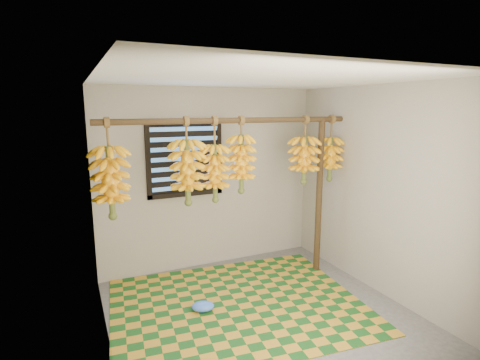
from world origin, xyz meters
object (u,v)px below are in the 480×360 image
plastic_bag (203,306)px  banana_bunch_e (304,160)px  banana_bunch_a (111,183)px  banana_bunch_b (187,172)px  support_post (319,197)px  banana_bunch_f (330,159)px  banana_bunch_c (215,173)px  woven_mat (237,305)px  banana_bunch_d (241,164)px

plastic_bag → banana_bunch_e: banana_bunch_e is taller
banana_bunch_a → banana_bunch_b: (0.79, -0.00, 0.05)m
support_post → banana_bunch_f: bearing=0.0°
support_post → banana_bunch_c: 1.50m
woven_mat → banana_bunch_b: banana_bunch_b is taller
support_post → banana_bunch_e: bearing=180.0°
woven_mat → banana_bunch_a: (-1.20, 0.40, 1.40)m
woven_mat → banana_bunch_e: 1.90m
banana_bunch_c → banana_bunch_d: (0.32, 0.00, 0.09)m
banana_bunch_b → banana_bunch_f: size_ratio=1.14×
banana_bunch_a → banana_bunch_f: 2.70m
support_post → banana_bunch_a: 2.58m
banana_bunch_e → banana_bunch_c: bearing=-180.0°
plastic_bag → banana_bunch_c: 1.44m
banana_bunch_c → banana_bunch_e: (1.19, 0.00, 0.08)m
banana_bunch_c → banana_bunch_f: size_ratio=1.14×
banana_bunch_c → banana_bunch_d: same height
support_post → plastic_bag: support_post is taller
plastic_bag → banana_bunch_a: banana_bunch_a is taller
support_post → banana_bunch_c: (-1.44, -0.00, 0.42)m
banana_bunch_b → banana_bunch_d: (0.64, 0.00, 0.05)m
banana_bunch_c → banana_bunch_d: 0.33m
support_post → banana_bunch_c: bearing=-180.0°
support_post → banana_bunch_a: bearing=180.0°
banana_bunch_b → banana_bunch_a: bearing=180.0°
plastic_bag → banana_bunch_c: bearing=51.0°
banana_bunch_a → banana_bunch_b: bearing=-0.0°
woven_mat → banana_bunch_c: size_ratio=2.80×
banana_bunch_a → banana_bunch_e: same height
support_post → banana_bunch_b: (-1.76, -0.00, 0.45)m
support_post → banana_bunch_c: banana_bunch_c is taller
woven_mat → plastic_bag: plastic_bag is taller
woven_mat → banana_bunch_d: (0.23, 0.40, 1.50)m
support_post → plastic_bag: (-1.74, -0.37, -0.94)m
woven_mat → banana_bunch_c: banana_bunch_c is taller
woven_mat → banana_bunch_f: bearing=14.9°
banana_bunch_e → banana_bunch_b: bearing=-180.0°
banana_bunch_d → banana_bunch_e: size_ratio=1.05×
support_post → plastic_bag: bearing=-168.0°
plastic_bag → banana_bunch_c: banana_bunch_c is taller
banana_bunch_d → banana_bunch_f: 1.27m
support_post → plastic_bag: size_ratio=8.20×
woven_mat → banana_bunch_e: (1.10, 0.40, 1.49)m
woven_mat → plastic_bag: 0.40m
support_post → woven_mat: 1.72m
banana_bunch_d → banana_bunch_a: bearing=180.0°
banana_bunch_c → banana_bunch_e: bearing=0.0°
banana_bunch_b → banana_bunch_f: 1.91m
banana_bunch_b → banana_bunch_d: size_ratio=1.08×
support_post → banana_bunch_a: banana_bunch_a is taller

